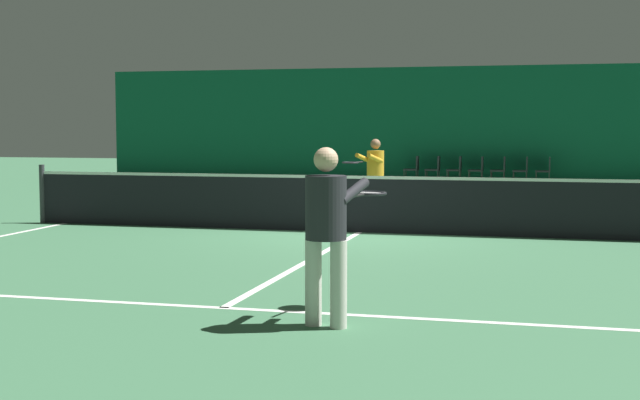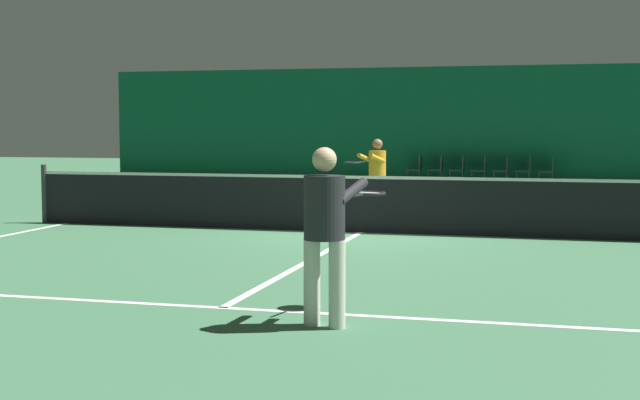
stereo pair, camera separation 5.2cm
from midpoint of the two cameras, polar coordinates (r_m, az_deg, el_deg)
name	(u,v)px [view 1 (the left image)]	position (r m, az deg, el deg)	size (l,w,h in m)	color
ground_plane	(359,232)	(14.90, 2.44, -2.09)	(60.00, 60.00, 0.00)	#3D704C
backdrop_curtain	(450,125)	(28.31, 8.29, 4.80)	(23.00, 0.12, 3.63)	#0F5138
court_line_baseline_far	(443,186)	(26.61, 7.82, 0.90)	(11.00, 0.10, 0.00)	white
court_line_service_far	(416,201)	(21.17, 6.08, -0.07)	(8.25, 0.10, 0.00)	white
court_line_service_near	(223,308)	(8.82, -6.38, -6.87)	(8.25, 0.10, 0.00)	white
court_line_sideline_left	(65,223)	(16.92, -16.09, -1.44)	(0.10, 23.80, 0.00)	white
court_line_centre	(359,232)	(14.90, 2.44, -2.08)	(0.10, 12.80, 0.00)	white
tennis_net	(360,202)	(14.85, 2.45, -0.13)	(12.00, 0.10, 1.07)	black
player_near	(328,222)	(7.87, 0.34, -1.43)	(0.62, 1.36, 1.59)	beige
player_far	(374,170)	(18.05, 3.41, 1.92)	(0.76, 1.32, 1.51)	black
courtside_chair_0	(414,167)	(27.93, 5.95, 2.09)	(0.44, 0.44, 0.84)	#2D2D2D
courtside_chair_1	(435,168)	(27.84, 7.31, 2.07)	(0.44, 0.44, 0.84)	#2D2D2D
courtside_chair_2	(456,168)	(27.77, 8.67, 2.05)	(0.44, 0.44, 0.84)	#2D2D2D
courtside_chair_3	(478,168)	(27.71, 10.04, 2.02)	(0.44, 0.44, 0.84)	#2D2D2D
courtside_chair_4	(500,168)	(27.66, 11.42, 2.00)	(0.44, 0.44, 0.84)	#2D2D2D
courtside_chair_5	(523,169)	(27.63, 12.80, 1.97)	(0.44, 0.44, 0.84)	#2D2D2D
courtside_chair_6	(545,169)	(27.62, 14.18, 1.94)	(0.44, 0.44, 0.84)	#2D2D2D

